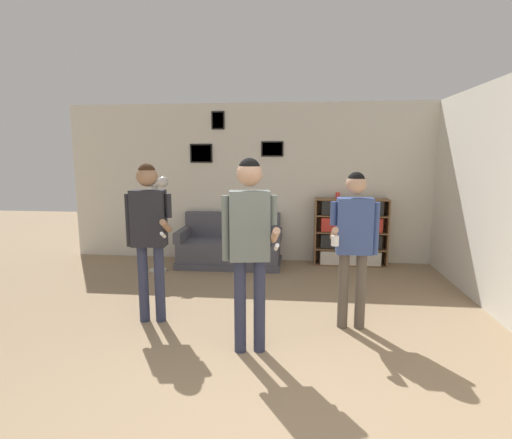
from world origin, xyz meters
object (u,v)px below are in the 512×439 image
Objects in this scene: person_watcher_holding_cup at (354,234)px; bookshelf at (351,232)px; floor_lamp at (155,202)px; person_player_foreground_center at (250,234)px; couch at (230,248)px; drinking_cup at (338,195)px; person_player_foreground_left at (149,226)px.

bookshelf is at bearing 83.31° from person_watcher_holding_cup.
person_player_foreground_center is at bearing -53.94° from floor_lamp.
drinking_cup is at bearing 6.43° from couch.
person_watcher_holding_cup reaches higher than drinking_cup.
person_player_foreground_left is 1.05× the size of person_watcher_holding_cup.
couch is at bearing 126.28° from person_watcher_holding_cup.
person_player_foreground_left is 16.87× the size of drinking_cup.
person_player_foreground_left is (-0.47, -2.39, 0.80)m from couch.
bookshelf is 0.79× the size of floor_lamp.
drinking_cup is at bearing 49.07° from person_player_foreground_left.
person_player_foreground_left reaches higher than bookshelf.
floor_lamp is (-1.08, -0.52, 0.82)m from couch.
floor_lamp is 0.90× the size of person_watcher_holding_cup.
floor_lamp is 2.95m from drinking_cup.
floor_lamp is 0.83× the size of person_player_foreground_center.
couch is 0.98× the size of person_player_foreground_left.
person_player_foreground_center is (1.78, -2.44, 0.03)m from floor_lamp.
floor_lamp is 3.02m from person_player_foreground_center.
bookshelf is at bearing -0.01° from drinking_cup.
drinking_cup is (2.24, 2.59, 0.09)m from person_player_foreground_left.
couch is at bearing -173.57° from drinking_cup.
drinking_cup is at bearing 14.11° from floor_lamp.
person_player_foreground_center is 1.20m from person_watcher_holding_cup.
couch is at bearing 78.89° from person_player_foreground_left.
drinking_cup is at bearing 88.52° from person_watcher_holding_cup.
drinking_cup is (1.08, 3.16, 0.04)m from person_player_foreground_center.
person_watcher_holding_cup is at bearing -53.72° from couch.
couch is 1.99m from drinking_cup.
person_player_foreground_left is (-2.47, -2.59, 0.52)m from bookshelf.
drinking_cup is (-0.23, 0.00, 0.62)m from bookshelf.
person_watcher_holding_cup reaches higher than couch.
person_player_foreground_center is (-1.31, -3.16, 0.57)m from bookshelf.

